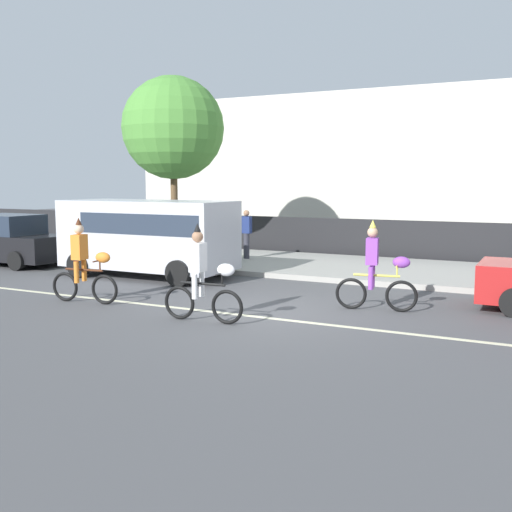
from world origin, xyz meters
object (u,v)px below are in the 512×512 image
Objects in this scene: parade_cyclist_zebra at (203,279)px; parked_car_black at (9,241)px; parade_cyclist_orange at (84,266)px; parked_van_silver at (150,232)px; parade_cyclist_purple at (377,271)px; pedestrian_onlooker at (246,233)px.

parked_car_black is (-9.97, 4.05, -0.06)m from parade_cyclist_zebra.
parked_van_silver reaches higher than parade_cyclist_orange.
parade_cyclist_purple is 1.19× the size of pedestrian_onlooker.
parade_cyclist_zebra is (3.34, -0.37, 0.00)m from parade_cyclist_orange.
pedestrian_onlooker is (6.79, 3.84, 0.23)m from parked_car_black.
pedestrian_onlooker is at bearing 137.71° from parade_cyclist_purple.
parade_cyclist_purple is (2.73, 2.52, 0.00)m from parade_cyclist_zebra.
parked_van_silver reaches higher than parked_car_black.
parked_car_black is (-5.70, 0.01, -0.50)m from parked_van_silver.
parked_car_black is (-6.62, 3.68, -0.06)m from parade_cyclist_orange.
parade_cyclist_zebra reaches higher than pedestrian_onlooker.
parade_cyclist_zebra is 1.00× the size of parade_cyclist_purple.
parade_cyclist_zebra is at bearing -43.44° from parked_van_silver.
parade_cyclist_purple reaches higher than parked_car_black.
parade_cyclist_zebra is at bearing -6.38° from parade_cyclist_orange.
parked_van_silver is at bearing 167.72° from parade_cyclist_purple.
parade_cyclist_orange is 6.44m from parade_cyclist_purple.
pedestrian_onlooker is at bearing 74.22° from parked_van_silver.
parked_car_black is at bearing 173.13° from parade_cyclist_purple.
parked_van_silver is (-7.00, 1.52, 0.44)m from parade_cyclist_purple.
parked_car_black is at bearing 179.93° from parked_van_silver.
parade_cyclist_zebra is 8.51m from pedestrian_onlooker.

